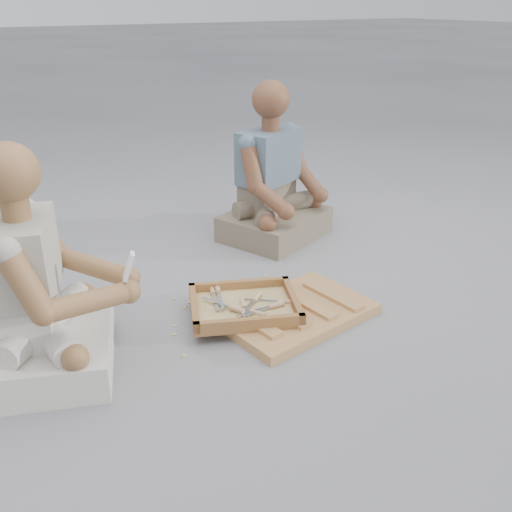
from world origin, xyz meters
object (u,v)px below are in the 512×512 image
tool_tray (244,306)px  carved_panel (295,313)px  craftsman (42,297)px  companion (273,187)px

tool_tray → carved_panel: bearing=-26.6°
carved_panel → craftsman: bearing=169.9°
carved_panel → craftsman: 1.05m
carved_panel → companion: size_ratio=0.73×
craftsman → companion: 1.58m
craftsman → carved_panel: bearing=99.2°
carved_panel → tool_tray: size_ratio=1.16×
carved_panel → tool_tray: (-0.20, 0.10, 0.04)m
carved_panel → companion: companion is taller
carved_panel → tool_tray: bearing=153.4°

